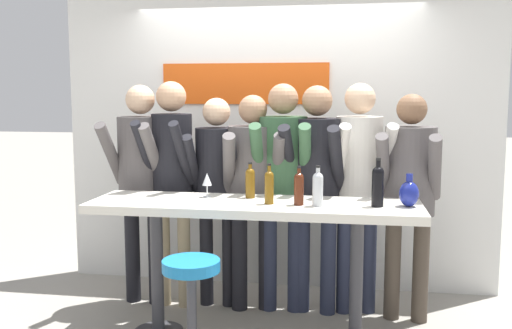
{
  "coord_description": "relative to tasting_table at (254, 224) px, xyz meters",
  "views": [
    {
      "loc": [
        0.64,
        -3.82,
        1.75
      ],
      "look_at": [
        0.0,
        0.09,
        1.25
      ],
      "focal_mm": 40.0,
      "sensor_mm": 36.0,
      "label": 1
    }
  ],
  "objects": [
    {
      "name": "wine_bottle_1",
      "position": [
        0.32,
        -0.05,
        0.28
      ],
      "size": [
        0.07,
        0.07,
        0.26
      ],
      "color": "#4C1E0F",
      "rests_on": "tasting_table"
    },
    {
      "name": "person_far_right",
      "position": [
        0.72,
        0.64,
        0.29
      ],
      "size": [
        0.5,
        0.62,
        1.82
      ],
      "rotation": [
        0.0,
        0.0,
        0.19
      ],
      "color": "#23283D",
      "rests_on": "ground_plane"
    },
    {
      "name": "wine_bottle_0",
      "position": [
        0.11,
        -0.05,
        0.28
      ],
      "size": [
        0.06,
        0.06,
        0.28
      ],
      "color": "brown",
      "rests_on": "tasting_table"
    },
    {
      "name": "person_rightmost",
      "position": [
        1.1,
        0.55,
        0.23
      ],
      "size": [
        0.51,
        0.61,
        1.74
      ],
      "rotation": [
        0.0,
        0.0,
        -0.16
      ],
      "color": "#473D33",
      "rests_on": "ground_plane"
    },
    {
      "name": "wine_glass_0",
      "position": [
        -0.36,
        0.13,
        0.28
      ],
      "size": [
        0.07,
        0.07,
        0.18
      ],
      "color": "silver",
      "rests_on": "tasting_table"
    },
    {
      "name": "tasting_table",
      "position": [
        0.0,
        0.0,
        0.0
      ],
      "size": [
        2.29,
        0.62,
        1.0
      ],
      "color": "silver",
      "rests_on": "ground_plane"
    },
    {
      "name": "decorative_vase",
      "position": [
        1.04,
        0.01,
        0.24
      ],
      "size": [
        0.13,
        0.13,
        0.22
      ],
      "color": "navy",
      "rests_on": "tasting_table"
    },
    {
      "name": "back_wall",
      "position": [
        -0.0,
        1.26,
        0.51
      ],
      "size": [
        3.89,
        0.12,
        2.69
      ],
      "color": "silver",
      "rests_on": "ground_plane"
    },
    {
      "name": "person_far_left",
      "position": [
        -1.03,
        0.59,
        0.28
      ],
      "size": [
        0.49,
        0.6,
        1.81
      ],
      "rotation": [
        0.0,
        0.0,
        -0.09
      ],
      "color": "black",
      "rests_on": "ground_plane"
    },
    {
      "name": "person_center_right",
      "position": [
        0.13,
        0.59,
        0.29
      ],
      "size": [
        0.47,
        0.58,
        1.82
      ],
      "rotation": [
        0.0,
        0.0,
        0.04
      ],
      "color": "#23283D",
      "rests_on": "ground_plane"
    },
    {
      "name": "person_center_left",
      "position": [
        -0.41,
        0.62,
        0.22
      ],
      "size": [
        0.42,
        0.53,
        1.71
      ],
      "rotation": [
        0.0,
        0.0,
        0.02
      ],
      "color": "black",
      "rests_on": "ground_plane"
    },
    {
      "name": "person_right",
      "position": [
        0.39,
        0.59,
        0.28
      ],
      "size": [
        0.5,
        0.61,
        1.81
      ],
      "rotation": [
        0.0,
        0.0,
        -0.13
      ],
      "color": "#23283D",
      "rests_on": "ground_plane"
    },
    {
      "name": "person_left",
      "position": [
        -0.76,
        0.55,
        0.32
      ],
      "size": [
        0.42,
        0.56,
        1.84
      ],
      "rotation": [
        0.0,
        0.0,
        -0.08
      ],
      "color": "gray",
      "rests_on": "ground_plane"
    },
    {
      "name": "bar_stool",
      "position": [
        -0.28,
        -0.6,
        -0.35
      ],
      "size": [
        0.37,
        0.37,
        0.75
      ],
      "color": "#333338",
      "rests_on": "ground_plane"
    },
    {
      "name": "wine_bottle_4",
      "position": [
        -0.05,
        0.15,
        0.27
      ],
      "size": [
        0.07,
        0.07,
        0.26
      ],
      "color": "brown",
      "rests_on": "tasting_table"
    },
    {
      "name": "wine_bottle_3",
      "position": [
        0.44,
        -0.07,
        0.28
      ],
      "size": [
        0.07,
        0.07,
        0.27
      ],
      "color": "#B7BCC1",
      "rests_on": "tasting_table"
    },
    {
      "name": "person_center",
      "position": [
        -0.1,
        0.58,
        0.22
      ],
      "size": [
        0.54,
        0.63,
        1.73
      ],
      "rotation": [
        0.0,
        0.0,
        0.21
      ],
      "color": "black",
      "rests_on": "ground_plane"
    },
    {
      "name": "wine_bottle_2",
      "position": [
        0.83,
        -0.02,
        0.3
      ],
      "size": [
        0.08,
        0.08,
        0.33
      ],
      "color": "black",
      "rests_on": "tasting_table"
    }
  ]
}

